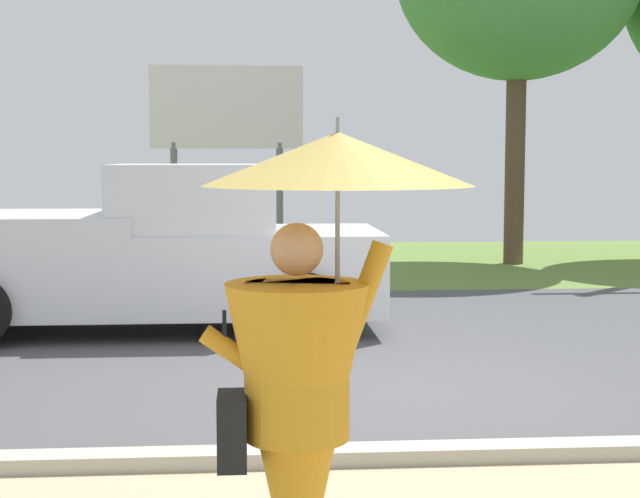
% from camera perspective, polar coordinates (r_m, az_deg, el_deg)
% --- Properties ---
extents(ground_plane, '(40.00, 22.00, 0.20)m').
position_cam_1_polar(ground_plane, '(11.30, 1.72, -4.85)').
color(ground_plane, '#4C4C4F').
extents(monk_pedestrian, '(1.13, 1.12, 2.13)m').
position_cam_1_polar(monk_pedestrian, '(4.07, -0.69, -6.18)').
color(monk_pedestrian, orange).
rests_on(monk_pedestrian, ground_plane).
extents(pickup_truck, '(5.20, 2.28, 1.88)m').
position_cam_1_polar(pickup_truck, '(11.23, -9.73, -0.26)').
color(pickup_truck, silver).
rests_on(pickup_truck, ground_plane).
extents(roadside_billboard, '(2.60, 0.12, 3.50)m').
position_cam_1_polar(roadside_billboard, '(16.81, -5.48, 7.39)').
color(roadside_billboard, slate).
rests_on(roadside_billboard, ground_plane).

